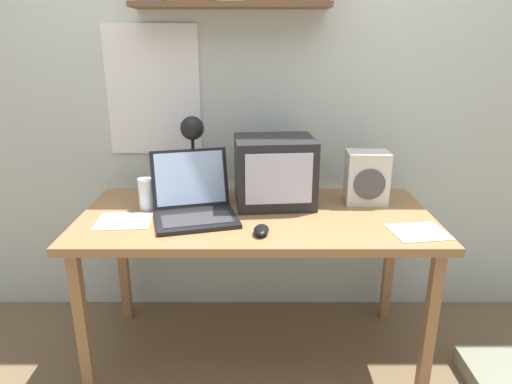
# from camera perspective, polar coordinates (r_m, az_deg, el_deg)

# --- Properties ---
(ground_plane) EXTENTS (12.00, 12.00, 0.00)m
(ground_plane) POSITION_cam_1_polar(r_m,az_deg,el_deg) (2.36, -0.00, -19.24)
(ground_plane) COLOR brown
(back_wall) EXTENTS (5.60, 0.24, 2.60)m
(back_wall) POSITION_cam_1_polar(r_m,az_deg,el_deg) (2.34, -0.09, 15.17)
(back_wall) COLOR silver
(back_wall) RESTS_ON ground_plane
(corner_desk) EXTENTS (1.53, 0.72, 0.72)m
(corner_desk) POSITION_cam_1_polar(r_m,az_deg,el_deg) (2.03, -0.00, -4.38)
(corner_desk) COLOR #9C7046
(corner_desk) RESTS_ON ground_plane
(crt_monitor) EXTENTS (0.38, 0.32, 0.31)m
(crt_monitor) POSITION_cam_1_polar(r_m,az_deg,el_deg) (2.08, 2.33, 2.59)
(crt_monitor) COLOR #232326
(crt_monitor) RESTS_ON corner_desk
(laptop) EXTENTS (0.41, 0.41, 0.26)m
(laptop) POSITION_cam_1_polar(r_m,az_deg,el_deg) (1.98, -7.81, -1.09)
(laptop) COLOR black
(laptop) RESTS_ON corner_desk
(desk_lamp) EXTENTS (0.12, 0.18, 0.40)m
(desk_lamp) POSITION_cam_1_polar(r_m,az_deg,el_deg) (2.12, -7.93, 6.52)
(desk_lamp) COLOR black
(desk_lamp) RESTS_ON corner_desk
(juice_glass) EXTENTS (0.08, 0.08, 0.14)m
(juice_glass) POSITION_cam_1_polar(r_m,az_deg,el_deg) (2.09, -13.44, -0.41)
(juice_glass) COLOR white
(juice_glass) RESTS_ON corner_desk
(space_heater) EXTENTS (0.19, 0.15, 0.24)m
(space_heater) POSITION_cam_1_polar(r_m,az_deg,el_deg) (2.17, 13.67, 1.78)
(space_heater) COLOR silver
(space_heater) RESTS_ON corner_desk
(computer_mouse) EXTENTS (0.07, 0.11, 0.03)m
(computer_mouse) POSITION_cam_1_polar(r_m,az_deg,el_deg) (1.79, 0.66, -4.80)
(computer_mouse) COLOR black
(computer_mouse) RESTS_ON corner_desk
(printed_handout) EXTENTS (0.23, 0.21, 0.00)m
(printed_handout) POSITION_cam_1_polar(r_m,az_deg,el_deg) (1.92, 19.65, -4.74)
(printed_handout) COLOR white
(printed_handout) RESTS_ON corner_desk
(loose_paper_near_monitor) EXTENTS (0.24, 0.20, 0.00)m
(loose_paper_near_monitor) POSITION_cam_1_polar(r_m,az_deg,el_deg) (2.00, -16.17, -3.50)
(loose_paper_near_monitor) COLOR white
(loose_paper_near_monitor) RESTS_ON corner_desk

